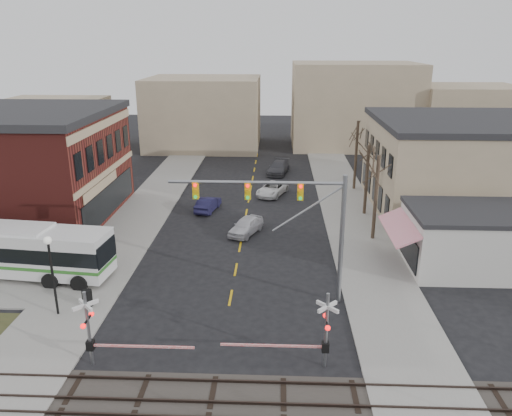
{
  "coord_description": "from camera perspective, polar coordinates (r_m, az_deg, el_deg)",
  "views": [
    {
      "loc": [
        2.76,
        -25.4,
        15.24
      ],
      "look_at": [
        1.28,
        9.11,
        3.5
      ],
      "focal_mm": 35.0,
      "sensor_mm": 36.0,
      "label": 1
    }
  ],
  "objects": [
    {
      "name": "ground",
      "position": [
        29.75,
        -3.28,
        -12.08
      ],
      "size": [
        160.0,
        160.0,
        0.0
      ],
      "primitive_type": "plane",
      "color": "black",
      "rests_on": "ground"
    },
    {
      "name": "sidewalk_west",
      "position": [
        49.41,
        -12.03,
        0.45
      ],
      "size": [
        5.0,
        60.0,
        0.12
      ],
      "primitive_type": "cube",
      "color": "gray",
      "rests_on": "ground"
    },
    {
      "name": "sidewalk_east",
      "position": [
        48.34,
        10.35,
        0.15
      ],
      "size": [
        5.0,
        60.0,
        0.12
      ],
      "primitive_type": "cube",
      "color": "gray",
      "rests_on": "ground"
    },
    {
      "name": "ballast_strip",
      "position": [
        23.27,
        -5.35,
        -22.13
      ],
      "size": [
        160.0,
        5.0,
        0.06
      ],
      "primitive_type": "cube",
      "color": "#332D28",
      "rests_on": "ground"
    },
    {
      "name": "rail_tracks",
      "position": [
        23.21,
        -5.36,
        -21.96
      ],
      "size": [
        160.0,
        3.91,
        0.14
      ],
      "color": "#2D231E",
      "rests_on": "ground"
    },
    {
      "name": "tan_building",
      "position": [
        50.51,
        24.86,
        4.46
      ],
      "size": [
        20.3,
        15.3,
        8.5
      ],
      "color": "gray",
      "rests_on": "ground"
    },
    {
      "name": "awning_shop",
      "position": [
        37.35,
        23.03,
        -3.29
      ],
      "size": [
        9.74,
        6.2,
        4.3
      ],
      "color": "beige",
      "rests_on": "ground"
    },
    {
      "name": "tree_east_a",
      "position": [
        39.95,
        13.52,
        1.14
      ],
      "size": [
        0.28,
        0.28,
        6.75
      ],
      "color": "#382B21",
      "rests_on": "sidewalk_east"
    },
    {
      "name": "tree_east_b",
      "position": [
        45.73,
        12.52,
        3.14
      ],
      "size": [
        0.28,
        0.28,
        6.3
      ],
      "color": "#382B21",
      "rests_on": "sidewalk_east"
    },
    {
      "name": "tree_east_c",
      "position": [
        53.31,
        11.36,
        5.92
      ],
      "size": [
        0.28,
        0.28,
        7.2
      ],
      "color": "#382B21",
      "rests_on": "sidewalk_east"
    },
    {
      "name": "transit_bus",
      "position": [
        37.05,
        -26.01,
        -4.32
      ],
      "size": [
        13.45,
        4.29,
        3.4
      ],
      "color": "silver",
      "rests_on": "ground"
    },
    {
      "name": "traffic_signal_mast",
      "position": [
        28.87,
        4.44,
        -0.47
      ],
      "size": [
        10.2,
        0.3,
        8.0
      ],
      "color": "gray",
      "rests_on": "ground"
    },
    {
      "name": "rr_crossing_west",
      "position": [
        25.84,
        -17.69,
        -13.12
      ],
      "size": [
        5.6,
        1.36,
        4.0
      ],
      "color": "gray",
      "rests_on": "ground"
    },
    {
      "name": "rr_crossing_east",
      "position": [
        24.76,
        7.01,
        -13.79
      ],
      "size": [
        5.6,
        1.36,
        4.0
      ],
      "color": "gray",
      "rests_on": "ground"
    },
    {
      "name": "street_lamp",
      "position": [
        30.26,
        -22.43,
        -5.54
      ],
      "size": [
        0.44,
        0.44,
        4.81
      ],
      "color": "black",
      "rests_on": "sidewalk_west"
    },
    {
      "name": "trash_bin",
      "position": [
        31.75,
        -18.71,
        -9.74
      ],
      "size": [
        0.6,
        0.6,
        1.0
      ],
      "primitive_type": "cylinder",
      "color": "black",
      "rests_on": "sidewalk_west"
    },
    {
      "name": "car_a",
      "position": [
        40.95,
        -1.15,
        -2.04
      ],
      "size": [
        3.11,
        4.39,
        1.39
      ],
      "primitive_type": "imported",
      "rotation": [
        0.0,
        0.0,
        -0.4
      ],
      "color": "silver",
      "rests_on": "ground"
    },
    {
      "name": "car_b",
      "position": [
        46.63,
        -5.51,
        0.46
      ],
      "size": [
        2.15,
        4.2,
        1.32
      ],
      "primitive_type": "imported",
      "rotation": [
        0.0,
        0.0,
        2.95
      ],
      "color": "#171536",
      "rests_on": "ground"
    },
    {
      "name": "car_c",
      "position": [
        51.15,
        1.86,
        2.19
      ],
      "size": [
        3.65,
        5.14,
        1.3
      ],
      "primitive_type": "imported",
      "rotation": [
        0.0,
        0.0,
        -0.36
      ],
      "color": "white",
      "rests_on": "ground"
    },
    {
      "name": "car_d",
      "position": [
        59.5,
        2.57,
        4.63
      ],
      "size": [
        3.01,
        5.31,
        1.45
      ],
      "primitive_type": "imported",
      "rotation": [
        0.0,
        0.0,
        -0.2
      ],
      "color": "#46464B",
      "rests_on": "ground"
    },
    {
      "name": "pedestrian_near",
      "position": [
        35.21,
        -18.44,
        -6.3
      ],
      "size": [
        0.55,
        0.66,
        1.56
      ],
      "primitive_type": "imported",
      "rotation": [
        0.0,
        0.0,
        1.21
      ],
      "color": "#4D3F3E",
      "rests_on": "sidewalk_west"
    },
    {
      "name": "pedestrian_far",
      "position": [
        38.8,
        -18.67,
        -3.97
      ],
      "size": [
        0.96,
        0.91,
        1.56
      ],
      "primitive_type": "imported",
      "rotation": [
        0.0,
        0.0,
        0.57
      ],
      "color": "#363C5F",
      "rests_on": "sidewalk_west"
    }
  ]
}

